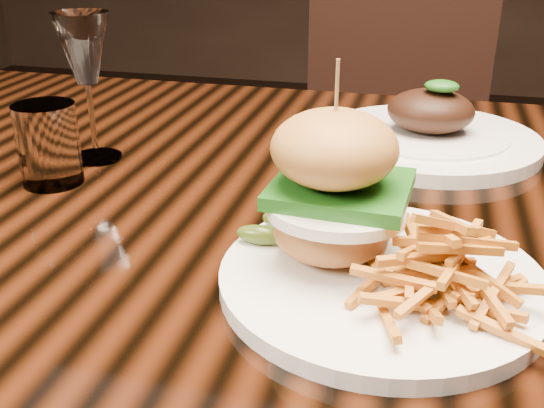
% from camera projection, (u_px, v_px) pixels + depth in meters
% --- Properties ---
extents(dining_table, '(1.60, 0.90, 0.75)m').
position_uv_depth(dining_table, '(343.00, 256.00, 0.74)').
color(dining_table, black).
rests_on(dining_table, ground).
extents(burger_plate, '(0.27, 0.27, 0.19)m').
position_uv_depth(burger_plate, '(378.00, 234.00, 0.52)').
color(burger_plate, white).
rests_on(burger_plate, dining_table).
extents(ramekin, '(0.08, 0.08, 0.03)m').
position_uv_depth(ramekin, '(334.00, 208.00, 0.64)').
color(ramekin, white).
rests_on(ramekin, dining_table).
extents(wine_glass, '(0.07, 0.07, 0.18)m').
position_uv_depth(wine_glass, '(84.00, 54.00, 0.76)').
color(wine_glass, white).
rests_on(wine_glass, dining_table).
extents(water_tumbler, '(0.07, 0.07, 0.09)m').
position_uv_depth(water_tumbler, '(49.00, 144.00, 0.72)').
color(water_tumbler, white).
rests_on(water_tumbler, dining_table).
extents(far_dish, '(0.29, 0.29, 0.09)m').
position_uv_depth(far_dish, '(428.00, 134.00, 0.85)').
color(far_dish, white).
rests_on(far_dish, dining_table).
extents(chair_far, '(0.48, 0.49, 0.95)m').
position_uv_depth(chair_far, '(392.00, 133.00, 1.58)').
color(chair_far, black).
rests_on(chair_far, ground).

